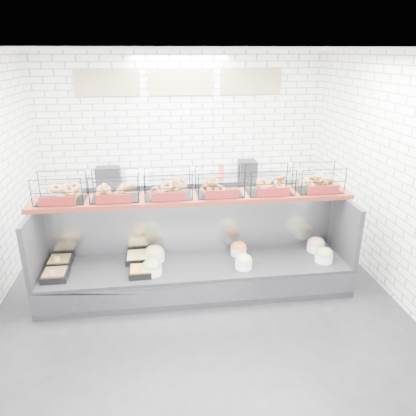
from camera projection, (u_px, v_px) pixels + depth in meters
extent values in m
plane|color=black|center=(199.00, 302.00, 5.16)|extent=(5.50, 5.50, 0.00)
cube|color=white|center=(182.00, 141.00, 7.16)|extent=(5.00, 0.02, 3.00)
cube|color=white|center=(403.00, 182.00, 4.92)|extent=(0.02, 5.50, 3.00)
cube|color=white|center=(197.00, 50.00, 4.08)|extent=(5.00, 5.50, 0.02)
cube|color=tan|center=(107.00, 83.00, 6.63)|extent=(1.05, 0.03, 0.42)
cube|color=tan|center=(180.00, 82.00, 6.77)|extent=(1.05, 0.03, 0.42)
cube|color=tan|center=(251.00, 82.00, 6.92)|extent=(1.05, 0.03, 0.42)
cube|color=black|center=(197.00, 276.00, 5.37)|extent=(4.00, 0.90, 0.40)
cube|color=#93969B|center=(200.00, 293.00, 4.96)|extent=(4.00, 0.03, 0.28)
cube|color=#93969B|center=(193.00, 223.00, 5.53)|extent=(4.00, 0.08, 0.80)
cube|color=black|center=(35.00, 244.00, 4.91)|extent=(0.06, 0.90, 0.80)
cube|color=black|center=(343.00, 227.00, 5.39)|extent=(0.06, 0.90, 0.80)
cube|color=black|center=(55.00, 275.00, 4.93)|extent=(0.30, 0.30, 0.08)
cube|color=brown|center=(55.00, 273.00, 4.91)|extent=(0.26, 0.26, 0.04)
cube|color=gold|center=(52.00, 273.00, 4.79)|extent=(0.06, 0.01, 0.08)
cube|color=black|center=(60.00, 262.00, 5.24)|extent=(0.30, 0.30, 0.08)
cube|color=brown|center=(60.00, 259.00, 5.23)|extent=(0.25, 0.25, 0.04)
cube|color=gold|center=(57.00, 259.00, 5.11)|extent=(0.06, 0.01, 0.08)
cube|color=black|center=(140.00, 272.00, 5.00)|extent=(0.28, 0.28, 0.08)
cube|color=orange|center=(140.00, 269.00, 4.99)|extent=(0.24, 0.24, 0.04)
cube|color=gold|center=(140.00, 269.00, 4.88)|extent=(0.06, 0.01, 0.08)
cube|color=black|center=(138.00, 258.00, 5.35)|extent=(0.32, 0.32, 0.08)
cube|color=#F2EA7C|center=(138.00, 255.00, 5.33)|extent=(0.27, 0.27, 0.04)
cube|color=gold|center=(137.00, 256.00, 5.21)|extent=(0.06, 0.01, 0.08)
cylinder|color=white|center=(152.00, 270.00, 5.02)|extent=(0.24, 0.24, 0.11)
ellipsoid|color=#6F954C|center=(152.00, 265.00, 5.00)|extent=(0.24, 0.24, 0.17)
cylinder|color=white|center=(154.00, 256.00, 5.35)|extent=(0.27, 0.27, 0.11)
ellipsoid|color=#D2BE6B|center=(154.00, 252.00, 5.33)|extent=(0.26, 0.26, 0.18)
cylinder|color=white|center=(243.00, 264.00, 5.16)|extent=(0.22, 0.22, 0.11)
ellipsoid|color=tan|center=(244.00, 260.00, 5.14)|extent=(0.21, 0.21, 0.15)
cylinder|color=white|center=(238.00, 251.00, 5.50)|extent=(0.22, 0.22, 0.11)
ellipsoid|color=orange|center=(239.00, 247.00, 5.48)|extent=(0.21, 0.21, 0.15)
cylinder|color=white|center=(324.00, 257.00, 5.32)|extent=(0.23, 0.23, 0.11)
ellipsoid|color=olive|center=(324.00, 253.00, 5.30)|extent=(0.23, 0.23, 0.16)
cylinder|color=white|center=(316.00, 247.00, 5.61)|extent=(0.24, 0.24, 0.11)
ellipsoid|color=tan|center=(316.00, 243.00, 5.59)|extent=(0.24, 0.24, 0.17)
cube|color=#49170F|center=(194.00, 198.00, 5.20)|extent=(4.10, 0.50, 0.06)
cube|color=black|center=(60.00, 188.00, 4.93)|extent=(0.60, 0.38, 0.34)
cube|color=#601112|center=(57.00, 201.00, 4.78)|extent=(0.42, 0.02, 0.11)
cube|color=black|center=(115.00, 186.00, 5.01)|extent=(0.60, 0.38, 0.34)
cube|color=#601112|center=(114.00, 199.00, 4.86)|extent=(0.42, 0.02, 0.11)
cube|color=black|center=(168.00, 184.00, 5.09)|extent=(0.60, 0.38, 0.34)
cube|color=#601112|center=(169.00, 197.00, 4.94)|extent=(0.42, 0.02, 0.11)
cube|color=black|center=(220.00, 182.00, 5.17)|extent=(0.60, 0.38, 0.34)
cube|color=#601112|center=(222.00, 194.00, 5.02)|extent=(0.42, 0.02, 0.11)
cube|color=black|center=(270.00, 180.00, 5.24)|extent=(0.60, 0.38, 0.34)
cube|color=#601112|center=(274.00, 192.00, 5.09)|extent=(0.42, 0.02, 0.11)
cube|color=black|center=(318.00, 178.00, 5.32)|extent=(0.60, 0.38, 0.34)
cube|color=#601112|center=(323.00, 190.00, 5.17)|extent=(0.42, 0.02, 0.11)
cube|color=#93969B|center=(184.00, 203.00, 7.25)|extent=(4.00, 0.60, 0.90)
cube|color=black|center=(108.00, 174.00, 6.93)|extent=(0.40, 0.30, 0.24)
cube|color=silver|center=(137.00, 176.00, 6.94)|extent=(0.35, 0.28, 0.18)
cylinder|color=#CF4133|center=(221.00, 171.00, 7.15)|extent=(0.09, 0.09, 0.22)
cube|color=black|center=(247.00, 169.00, 7.14)|extent=(0.30, 0.30, 0.30)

